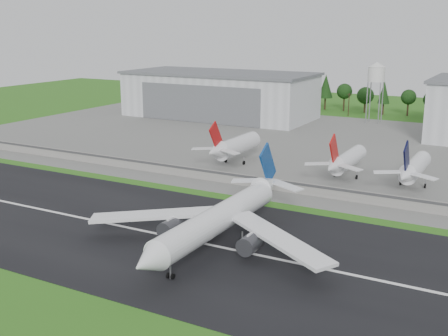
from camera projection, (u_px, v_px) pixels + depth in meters
The scene contains 13 objects.
ground at pixel (168, 258), 114.65m from camera, with size 600.00×600.00×0.00m, color #246016.
runway at pixel (194, 242), 123.14m from camera, with size 320.00×60.00×0.10m, color black.
runway_centerline at pixel (194, 241), 123.12m from camera, with size 220.00×1.00×0.02m, color white.
apron at pixel (343, 148), 216.65m from camera, with size 320.00×150.00×0.10m, color slate.
blast_fence at pixel (276, 185), 160.95m from camera, with size 240.00×0.61×3.50m.
hangar_west at pixel (219, 95), 289.22m from camera, with size 97.00×44.00×23.20m.
water_tower at pixel (377, 72), 268.19m from camera, with size 8.40×8.40×29.40m.
utility_poles at pixel (391, 119), 284.66m from camera, with size 230.00×3.00×12.00m, color black, non-canonical shape.
treeline at pixel (397, 115), 297.41m from camera, with size 320.00×16.00×22.00m, color black, non-canonical shape.
main_airliner at pixel (216, 226), 118.83m from camera, with size 57.29×59.03×18.17m.
parked_jet_red_a at pixel (233, 147), 190.05m from camera, with size 7.36×31.29×16.84m.
parked_jet_red_b at pixel (345, 161), 171.96m from camera, with size 7.36×31.29×16.36m.
parked_jet_navy at pixel (413, 169), 162.55m from camera, with size 7.36×31.29×16.37m.
Camera 1 is at (61.22, -87.99, 46.08)m, focal length 45.00 mm.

